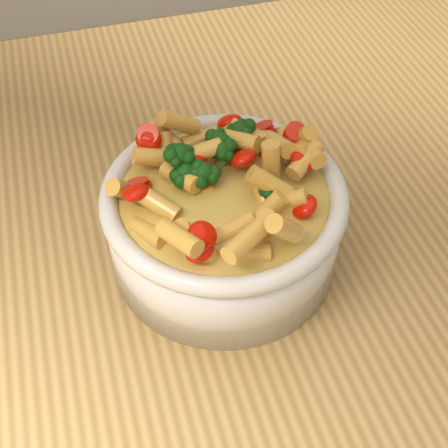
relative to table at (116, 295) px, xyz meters
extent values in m
cube|color=tan|center=(0.00, 0.00, 0.08)|extent=(1.20, 0.80, 0.04)
cylinder|color=tan|center=(0.55, 0.35, -0.37)|extent=(0.05, 0.05, 0.86)
cylinder|color=silver|center=(0.11, -0.06, 0.14)|extent=(0.21, 0.21, 0.08)
ellipsoid|color=silver|center=(0.11, -0.06, 0.12)|extent=(0.20, 0.20, 0.03)
torus|color=silver|center=(0.11, -0.06, 0.19)|extent=(0.22, 0.22, 0.02)
ellipsoid|color=#E4C84D|center=(0.11, -0.06, 0.19)|extent=(0.19, 0.19, 0.02)
camera|label=1|loc=(0.00, -0.43, 0.57)|focal=50.00mm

